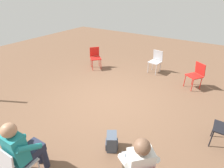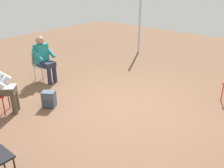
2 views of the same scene
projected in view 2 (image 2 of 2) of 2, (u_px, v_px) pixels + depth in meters
The scene contains 5 objects.
ground_plane at pixel (125, 110), 5.46m from camera, with size 16.68×16.68×0.00m, color brown.
chair_south at pixel (41, 63), 6.85m from camera, with size 0.42×0.45×0.85m.
person_in_teal at pixel (44, 57), 6.67m from camera, with size 0.51×0.53×1.24m.
backpack_near_laptop_user at pixel (49, 100), 5.54m from camera, with size 0.32×0.34×0.36m.
tent_pole_far at pixel (140, 22), 9.06m from camera, with size 0.07×0.07×2.25m, color #B2B2B7.
Camera 2 is at (3.84, 2.85, 2.70)m, focal length 40.00 mm.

